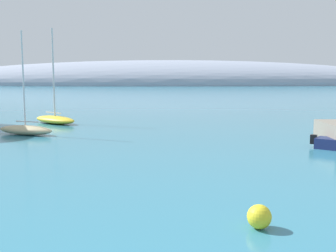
% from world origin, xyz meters
% --- Properties ---
extents(distant_ridge, '(308.08, 71.30, 29.30)m').
position_xyz_m(distant_ridge, '(5.17, 238.14, 0.00)').
color(distant_ridge, '#8E99AD').
rests_on(distant_ridge, ground).
extents(sailboat_sand_near_shore, '(5.88, 3.65, 9.39)m').
position_xyz_m(sailboat_sand_near_shore, '(-12.26, 32.99, 0.53)').
color(sailboat_sand_near_shore, '#C6B284').
rests_on(sailboat_sand_near_shore, water).
extents(sailboat_yellow_end_of_line, '(6.42, 6.01, 10.61)m').
position_xyz_m(sailboat_yellow_end_of_line, '(-11.88, 41.71, 0.57)').
color(sailboat_yellow_end_of_line, yellow).
rests_on(sailboat_yellow_end_of_line, water).
extents(mooring_buoy_yellow, '(0.87, 0.87, 0.87)m').
position_xyz_m(mooring_buoy_yellow, '(3.73, 10.07, 0.43)').
color(mooring_buoy_yellow, yellow).
rests_on(mooring_buoy_yellow, water).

